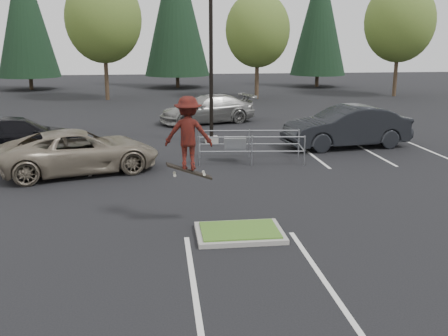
{
  "coord_description": "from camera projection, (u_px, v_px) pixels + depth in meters",
  "views": [
    {
      "loc": [
        -1.94,
        -12.37,
        4.9
      ],
      "look_at": [
        -0.21,
        1.5,
        1.4
      ],
      "focal_mm": 42.0,
      "sensor_mm": 36.0,
      "label": 1
    }
  ],
  "objects": [
    {
      "name": "car_l_tan",
      "position": [
        78.0,
        152.0,
        19.28
      ],
      "size": [
        6.27,
        4.22,
        1.6
      ],
      "primitive_type": "imported",
      "rotation": [
        0.0,
        0.0,
        1.87
      ],
      "color": "gray",
      "rests_on": "ground"
    },
    {
      "name": "conif_a",
      "position": [
        25.0,
        12.0,
        48.42
      ],
      "size": [
        5.72,
        5.72,
        13.0
      ],
      "color": "#38281C",
      "rests_on": "ground"
    },
    {
      "name": "conif_c",
      "position": [
        320.0,
        16.0,
        51.36
      ],
      "size": [
        5.5,
        5.5,
        12.5
      ],
      "color": "#38281C",
      "rests_on": "ground"
    },
    {
      "name": "car_far_silver",
      "position": [
        209.0,
        109.0,
        30.57
      ],
      "size": [
        6.03,
        3.79,
        1.63
      ],
      "primitive_type": "imported",
      "rotation": [
        0.0,
        0.0,
        5.0
      ],
      "color": "gray",
      "rests_on": "ground"
    },
    {
      "name": "skateboarder",
      "position": [
        189.0,
        134.0,
        13.55
      ],
      "size": [
        1.34,
        0.91,
        2.21
      ],
      "rotation": [
        0.0,
        0.0,
        2.97
      ],
      "color": "black",
      "rests_on": "ground"
    },
    {
      "name": "ground",
      "position": [
        240.0,
        235.0,
        13.33
      ],
      "size": [
        120.0,
        120.0,
        0.0
      ],
      "primitive_type": "plane",
      "color": "black",
      "rests_on": "ground"
    },
    {
      "name": "grass_median",
      "position": [
        240.0,
        232.0,
        13.31
      ],
      "size": [
        2.2,
        1.6,
        0.16
      ],
      "color": "gray",
      "rests_on": "ground"
    },
    {
      "name": "light_pole",
      "position": [
        211.0,
        45.0,
        23.83
      ],
      "size": [
        0.7,
        0.6,
        10.12
      ],
      "color": "gray",
      "rests_on": "ground"
    },
    {
      "name": "decid_b",
      "position": [
        103.0,
        22.0,
        40.52
      ],
      "size": [
        5.89,
        5.89,
        9.64
      ],
      "color": "#38281C",
      "rests_on": "ground"
    },
    {
      "name": "car_r_charc",
      "position": [
        346.0,
        127.0,
        23.79
      ],
      "size": [
        5.93,
        2.78,
        1.88
      ],
      "primitive_type": "imported",
      "rotation": [
        0.0,
        0.0,
        4.86
      ],
      "color": "black",
      "rests_on": "ground"
    },
    {
      "name": "conif_b",
      "position": [
        176.0,
        5.0,
        50.4
      ],
      "size": [
        6.38,
        6.38,
        14.5
      ],
      "color": "#38281C",
      "rests_on": "ground"
    },
    {
      "name": "decid_d",
      "position": [
        399.0,
        24.0,
        43.25
      ],
      "size": [
        5.76,
        5.76,
        9.43
      ],
      "color": "#38281C",
      "rests_on": "ground"
    },
    {
      "name": "cart_corral",
      "position": [
        239.0,
        143.0,
        21.04
      ],
      "size": [
        4.32,
        1.93,
        1.19
      ],
      "rotation": [
        0.0,
        0.0,
        -0.1
      ],
      "color": "gray",
      "rests_on": "ground"
    },
    {
      "name": "car_l_black",
      "position": [
        17.0,
        136.0,
        22.31
      ],
      "size": [
        5.92,
        3.78,
        1.6
      ],
      "primitive_type": "imported",
      "rotation": [
        0.0,
        0.0,
        1.88
      ],
      "color": "black",
      "rests_on": "ground"
    },
    {
      "name": "stall_lines",
      "position": [
        177.0,
        176.0,
        18.97
      ],
      "size": [
        22.62,
        17.6,
        0.01
      ],
      "color": "silver",
      "rests_on": "ground"
    },
    {
      "name": "decid_c",
      "position": [
        257.0,
        32.0,
        41.49
      ],
      "size": [
        5.12,
        5.12,
        8.38
      ],
      "color": "#38281C",
      "rests_on": "ground"
    }
  ]
}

